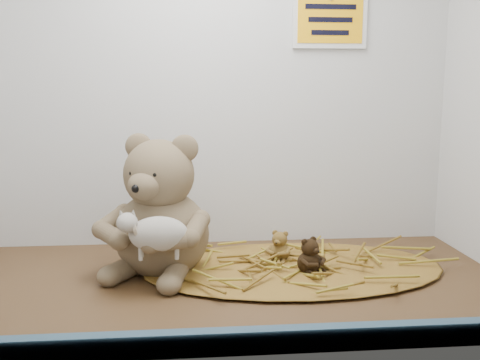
{
  "coord_description": "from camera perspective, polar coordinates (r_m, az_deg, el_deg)",
  "views": [
    {
      "loc": [
        -3.7,
        -102.06,
        38.24
      ],
      "look_at": [
        5.69,
        2.19,
        20.6
      ],
      "focal_mm": 40.0,
      "sensor_mm": 36.0,
      "label": 1
    }
  ],
  "objects": [
    {
      "name": "alcove_shell",
      "position": [
        1.11,
        -3.32,
        13.03
      ],
      "size": [
        120.4,
        60.2,
        90.4
      ],
      "color": "#422917",
      "rests_on": "ground"
    },
    {
      "name": "front_rail",
      "position": [
        0.82,
        -2.11,
        -16.86
      ],
      "size": [
        119.28,
        2.2,
        3.6
      ],
      "primitive_type": "cube",
      "color": "#39576D",
      "rests_on": "shelf_floor"
    },
    {
      "name": "straw_bed",
      "position": [
        1.17,
        5.75,
        -9.28
      ],
      "size": [
        64.53,
        37.47,
        1.25
      ],
      "primitive_type": "ellipsoid",
      "color": "brown",
      "rests_on": "shelf_floor"
    },
    {
      "name": "main_teddy",
      "position": [
        1.12,
        -8.4,
        -2.65
      ],
      "size": [
        32.09,
        32.74,
        29.46
      ],
      "primitive_type": null,
      "rotation": [
        0.0,
        0.0,
        -0.43
      ],
      "color": "#756248",
      "rests_on": "shelf_floor"
    },
    {
      "name": "toy_lamb",
      "position": [
        1.03,
        -8.68,
        -5.73
      ],
      "size": [
        14.65,
        8.94,
        9.46
      ],
      "primitive_type": null,
      "color": "beige",
      "rests_on": "main_teddy"
    },
    {
      "name": "mini_teddy_tan",
      "position": [
        1.19,
        4.27,
        -6.85
      ],
      "size": [
        7.68,
        7.79,
        6.82
      ],
      "primitive_type": null,
      "rotation": [
        0.0,
        0.0,
        -0.53
      ],
      "color": "olive",
      "rests_on": "straw_bed"
    },
    {
      "name": "mini_teddy_brown",
      "position": [
        1.12,
        7.39,
        -7.79
      ],
      "size": [
        8.56,
        8.63,
        7.41
      ],
      "primitive_type": null,
      "rotation": [
        0.0,
        0.0,
        0.64
      ],
      "color": "black",
      "rests_on": "straw_bed"
    },
    {
      "name": "wall_sign",
      "position": [
        1.37,
        9.56,
        16.48
      ],
      "size": [
        16.0,
        1.2,
        11.0
      ],
      "primitive_type": "cube",
      "color": "orange",
      "rests_on": "back_wall"
    }
  ]
}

